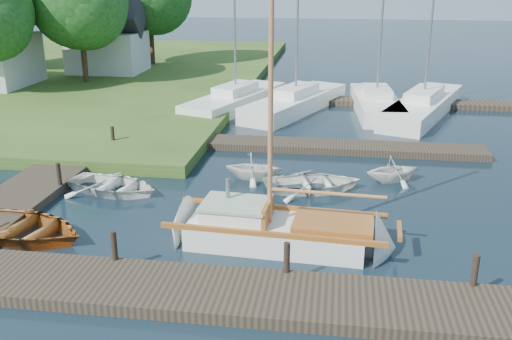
# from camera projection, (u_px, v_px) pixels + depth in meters

# --- Properties ---
(ground) EXTENTS (160.00, 160.00, 0.00)m
(ground) POSITION_uv_depth(u_px,v_px,m) (256.00, 203.00, 19.27)
(ground) COLOR black
(ground) RESTS_ON ground
(near_dock) EXTENTS (18.00, 2.20, 0.30)m
(near_dock) POSITION_uv_depth(u_px,v_px,m) (220.00, 293.00, 13.62)
(near_dock) COLOR #2C251B
(near_dock) RESTS_ON ground
(left_dock) EXTENTS (2.20, 18.00, 0.30)m
(left_dock) POSITION_uv_depth(u_px,v_px,m) (60.00, 169.00, 22.18)
(left_dock) COLOR #2C251B
(left_dock) RESTS_ON ground
(far_dock) EXTENTS (14.00, 1.60, 0.30)m
(far_dock) POSITION_uv_depth(u_px,v_px,m) (322.00, 146.00, 25.03)
(far_dock) COLOR #2C251B
(far_dock) RESTS_ON ground
(pontoon) EXTENTS (30.00, 1.60, 0.30)m
(pontoon) POSITION_uv_depth(u_px,v_px,m) (467.00, 105.00, 32.82)
(pontoon) COLOR #2C251B
(pontoon) RESTS_ON ground
(mooring_post_1) EXTENTS (0.16, 0.16, 0.80)m
(mooring_post_1) POSITION_uv_depth(u_px,v_px,m) (114.00, 246.00, 14.78)
(mooring_post_1) COLOR black
(mooring_post_1) RESTS_ON near_dock
(mooring_post_2) EXTENTS (0.16, 0.16, 0.80)m
(mooring_post_2) POSITION_uv_depth(u_px,v_px,m) (287.00, 257.00, 14.17)
(mooring_post_2) COLOR black
(mooring_post_2) RESTS_ON near_dock
(mooring_post_3) EXTENTS (0.16, 0.16, 0.80)m
(mooring_post_3) POSITION_uv_depth(u_px,v_px,m) (475.00, 270.00, 13.56)
(mooring_post_3) COLOR black
(mooring_post_3) RESTS_ON near_dock
(mooring_post_4) EXTENTS (0.16, 0.16, 0.80)m
(mooring_post_4) POSITION_uv_depth(u_px,v_px,m) (59.00, 174.00, 19.99)
(mooring_post_4) COLOR black
(mooring_post_4) RESTS_ON left_dock
(mooring_post_5) EXTENTS (0.16, 0.16, 0.80)m
(mooring_post_5) POSITION_uv_depth(u_px,v_px,m) (113.00, 136.00, 24.66)
(mooring_post_5) COLOR black
(mooring_post_5) RESTS_ON left_dock
(sailboat) EXTENTS (7.26, 2.39, 9.83)m
(sailboat) POSITION_uv_depth(u_px,v_px,m) (282.00, 233.00, 16.28)
(sailboat) COLOR white
(sailboat) RESTS_ON ground
(dinghy) EXTENTS (4.66, 3.80, 0.85)m
(dinghy) POSITION_uv_depth(u_px,v_px,m) (21.00, 224.00, 16.68)
(dinghy) COLOR brown
(dinghy) RESTS_ON ground
(tender_a) EXTENTS (3.99, 3.29, 0.72)m
(tender_a) POSITION_uv_depth(u_px,v_px,m) (113.00, 183.00, 20.14)
(tender_a) COLOR white
(tender_a) RESTS_ON ground
(tender_b) EXTENTS (2.18, 1.89, 1.13)m
(tender_b) POSITION_uv_depth(u_px,v_px,m) (254.00, 165.00, 21.34)
(tender_b) COLOR white
(tender_b) RESTS_ON ground
(tender_c) EXTENTS (3.97, 3.23, 0.72)m
(tender_c) POSITION_uv_depth(u_px,v_px,m) (313.00, 180.00, 20.35)
(tender_c) COLOR white
(tender_c) RESTS_ON ground
(tender_d) EXTENTS (2.63, 2.48, 1.10)m
(tender_d) POSITION_uv_depth(u_px,v_px,m) (393.00, 167.00, 21.13)
(tender_d) COLOR white
(tender_d) RESTS_ON ground
(marina_boat_0) EXTENTS (4.96, 8.84, 11.32)m
(marina_boat_0) POSITION_uv_depth(u_px,v_px,m) (236.00, 99.00, 32.34)
(marina_boat_0) COLOR white
(marina_boat_0) RESTS_ON ground
(marina_boat_1) EXTENTS (5.51, 9.10, 10.86)m
(marina_boat_1) POSITION_uv_depth(u_px,v_px,m) (296.00, 101.00, 31.85)
(marina_boat_1) COLOR white
(marina_boat_1) RESTS_ON ground
(marina_boat_2) EXTENTS (2.75, 7.73, 10.29)m
(marina_boat_2) POSITION_uv_depth(u_px,v_px,m) (376.00, 102.00, 31.56)
(marina_boat_2) COLOR white
(marina_boat_2) RESTS_ON ground
(marina_boat_3) EXTENTS (5.65, 10.16, 12.72)m
(marina_boat_3) POSITION_uv_depth(u_px,v_px,m) (423.00, 104.00, 31.00)
(marina_boat_3) COLOR white
(marina_boat_3) RESTS_ON ground
(house_c) EXTENTS (5.25, 4.00, 5.28)m
(house_c) POSITION_uv_depth(u_px,v_px,m) (107.00, 43.00, 40.87)
(house_c) COLOR silver
(house_c) RESTS_ON shore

